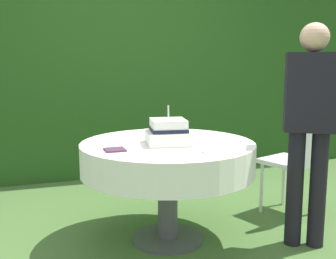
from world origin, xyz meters
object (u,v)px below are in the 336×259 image
at_px(cake_table, 168,159).
at_px(standing_person, 310,120).
at_px(serving_plate_far, 209,139).
at_px(napkin_stack, 115,150).
at_px(garden_chair, 297,155).
at_px(wedding_cake, 169,132).
at_px(serving_plate_near, 211,152).

xyz_separation_m(cake_table, standing_person, (0.93, -0.40, 0.30)).
bearing_deg(serving_plate_far, napkin_stack, -166.96).
distance_m(garden_chair, standing_person, 0.71).
height_order(napkin_stack, garden_chair, garden_chair).
bearing_deg(garden_chair, wedding_cake, -172.20).
height_order(cake_table, wedding_cake, wedding_cake).
height_order(wedding_cake, serving_plate_far, wedding_cake).
relative_size(serving_plate_far, garden_chair, 0.12).
height_order(serving_plate_far, standing_person, standing_person).
distance_m(serving_plate_near, napkin_stack, 0.64).
height_order(cake_table, garden_chair, garden_chair).
relative_size(cake_table, serving_plate_far, 11.86).
bearing_deg(serving_plate_near, napkin_stack, 156.05).
bearing_deg(napkin_stack, serving_plate_far, 13.04).
bearing_deg(standing_person, serving_plate_near, -178.77).
height_order(wedding_cake, garden_chair, wedding_cake).
distance_m(wedding_cake, napkin_stack, 0.44).
bearing_deg(garden_chair, serving_plate_far, -173.05).
bearing_deg(cake_table, serving_plate_far, 3.37).
distance_m(cake_table, serving_plate_near, 0.46).
relative_size(cake_table, serving_plate_near, 10.25).
xyz_separation_m(serving_plate_near, garden_chair, (1.04, 0.54, -0.22)).
distance_m(serving_plate_near, serving_plate_far, 0.47).
bearing_deg(wedding_cake, serving_plate_far, 9.97).
bearing_deg(wedding_cake, garden_chair, 7.80).
bearing_deg(serving_plate_near, serving_plate_far, 68.34).
relative_size(cake_table, napkin_stack, 9.54).
xyz_separation_m(cake_table, serving_plate_far, (0.34, 0.02, 0.13)).
xyz_separation_m(serving_plate_far, garden_chair, (0.87, 0.11, -0.22)).
relative_size(cake_table, garden_chair, 1.44).
bearing_deg(serving_plate_near, garden_chair, 27.40).
xyz_separation_m(cake_table, serving_plate_near, (0.16, -0.42, 0.13)).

